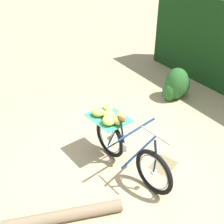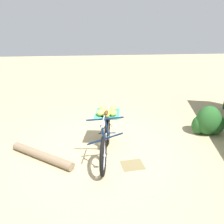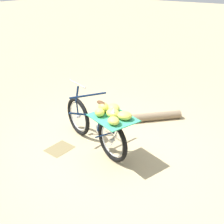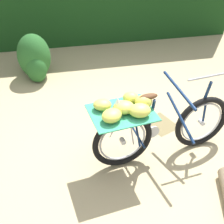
% 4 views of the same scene
% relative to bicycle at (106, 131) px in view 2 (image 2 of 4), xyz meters
% --- Properties ---
extents(ground_plane, '(60.00, 60.00, 0.00)m').
position_rel_bicycle_xyz_m(ground_plane, '(-0.16, -0.05, -0.52)').
color(ground_plane, tan).
extents(bicycle, '(0.87, 1.80, 1.03)m').
position_rel_bicycle_xyz_m(bicycle, '(0.00, 0.00, 0.00)').
color(bicycle, black).
rests_on(bicycle, ground_plane).
extents(fallen_log, '(1.35, 1.17, 0.17)m').
position_rel_bicycle_xyz_m(fallen_log, '(1.36, -0.02, -0.44)').
color(fallen_log, '#7F6B51').
rests_on(fallen_log, ground_plane).
extents(shrub_cluster, '(0.81, 0.56, 0.77)m').
position_rel_bicycle_xyz_m(shrub_cluster, '(-2.74, -0.36, -0.18)').
color(shrub_cluster, '#235623').
rests_on(shrub_cluster, ground_plane).
extents(leaf_litter_patch, '(0.44, 0.36, 0.01)m').
position_rel_bicycle_xyz_m(leaf_litter_patch, '(-0.43, 0.56, -0.52)').
color(leaf_litter_patch, olive).
rests_on(leaf_litter_patch, ground_plane).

